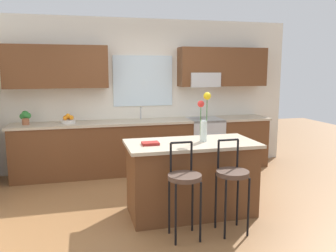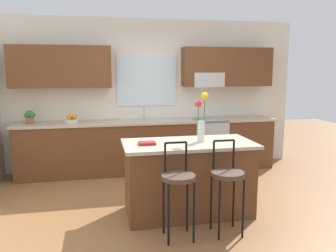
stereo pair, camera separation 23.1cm
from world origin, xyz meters
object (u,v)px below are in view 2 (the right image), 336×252
at_px(oven_range, 208,143).
at_px(bar_stool_middle, 227,178).
at_px(kitchen_island, 188,178).
at_px(cookbook, 147,143).
at_px(fruit_bowl_oranges, 72,119).
at_px(bar_stool_near, 178,181).
at_px(potted_plant_small, 30,116).
at_px(flower_vase, 201,119).

distance_m(oven_range, bar_stool_middle, 2.60).
distance_m(kitchen_island, cookbook, 0.70).
xyz_separation_m(bar_stool_middle, fruit_bowl_oranges, (-1.80, 2.55, 0.34)).
xyz_separation_m(bar_stool_near, potted_plant_small, (-1.91, 2.55, 0.41)).
bearing_deg(bar_stool_near, kitchen_island, 65.87).
relative_size(fruit_bowl_oranges, potted_plant_small, 1.05).
height_order(oven_range, bar_stool_middle, bar_stool_middle).
xyz_separation_m(fruit_bowl_oranges, potted_plant_small, (-0.66, -0.00, 0.07)).
relative_size(bar_stool_near, cookbook, 5.21).
height_order(bar_stool_near, cookbook, bar_stool_near).
height_order(kitchen_island, flower_vase, flower_vase).
bearing_deg(cookbook, potted_plant_small, 130.29).
bearing_deg(bar_stool_near, cookbook, 112.80).
relative_size(kitchen_island, cookbook, 8.07).
relative_size(oven_range, flower_vase, 1.50).
distance_m(kitchen_island, fruit_bowl_oranges, 2.52).
bearing_deg(potted_plant_small, flower_vase, -39.52).
xyz_separation_m(kitchen_island, cookbook, (-0.52, -0.03, 0.47)).
distance_m(kitchen_island, bar_stool_near, 0.69).
distance_m(bar_stool_middle, cookbook, 1.04).
height_order(oven_range, cookbook, cookbook).
xyz_separation_m(cookbook, fruit_bowl_oranges, (-1.00, 1.96, 0.04)).
xyz_separation_m(kitchen_island, bar_stool_middle, (0.27, -0.61, 0.17)).
bearing_deg(cookbook, fruit_bowl_oranges, 117.00).
bearing_deg(cookbook, kitchen_island, 2.82).
bearing_deg(potted_plant_small, bar_stool_middle, -46.02).
xyz_separation_m(bar_stool_middle, flower_vase, (-0.12, 0.62, 0.57)).
bearing_deg(potted_plant_small, fruit_bowl_oranges, 0.30).
xyz_separation_m(kitchen_island, flower_vase, (0.16, 0.00, 0.74)).
xyz_separation_m(oven_range, cookbook, (-1.40, -1.93, 0.48)).
bearing_deg(oven_range, potted_plant_small, 179.54).
bearing_deg(fruit_bowl_oranges, cookbook, -63.00).
bearing_deg(oven_range, bar_stool_middle, -103.47).
relative_size(kitchen_island, flower_vase, 2.64).
bearing_deg(fruit_bowl_oranges, bar_stool_near, -63.94).
distance_m(kitchen_island, bar_stool_middle, 0.69).
height_order(bar_stool_middle, potted_plant_small, potted_plant_small).
xyz_separation_m(kitchen_island, bar_stool_near, (-0.28, -0.61, 0.17)).
distance_m(bar_stool_middle, potted_plant_small, 3.56).
bearing_deg(potted_plant_small, oven_range, -0.46).
height_order(bar_stool_middle, fruit_bowl_oranges, fruit_bowl_oranges).
distance_m(fruit_bowl_oranges, potted_plant_small, 0.66).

